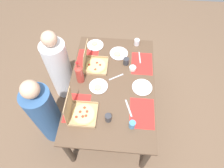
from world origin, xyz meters
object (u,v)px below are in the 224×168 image
(pizza_box_edge_far, at_px, (94,64))
(pizza_box_corner_right, at_px, (80,112))
(cup_clear_left, at_px, (126,61))
(diner_left_seat, at_px, (46,114))
(plate_far_left, at_px, (119,54))
(cup_spare, at_px, (132,125))
(plate_far_right, at_px, (98,86))
(cup_clear_right, at_px, (137,42))
(soda_bottle, at_px, (79,73))
(cup_red, at_px, (108,118))
(condiment_bowl, at_px, (133,68))
(diner_right_seat, at_px, (60,69))
(plate_near_right, at_px, (142,87))
(plate_near_left, at_px, (95,45))

(pizza_box_edge_far, xyz_separation_m, pizza_box_corner_right, (-0.67, 0.05, 0.00))
(cup_clear_left, height_order, diner_left_seat, diner_left_seat)
(plate_far_left, bearing_deg, cup_spare, -168.52)
(plate_far_right, relative_size, cup_clear_right, 2.50)
(soda_bottle, bearing_deg, cup_red, -142.17)
(cup_spare, height_order, diner_left_seat, diner_left_seat)
(condiment_bowl, xyz_separation_m, diner_right_seat, (0.10, 0.99, -0.24))
(condiment_bowl, bearing_deg, diner_left_seat, 120.70)
(plate_far_left, height_order, condiment_bowl, condiment_bowl)
(cup_red, bearing_deg, cup_clear_right, -13.92)
(cup_clear_right, relative_size, cup_clear_left, 0.96)
(pizza_box_corner_right, xyz_separation_m, plate_near_right, (0.39, -0.64, -0.04))
(cup_clear_right, bearing_deg, diner_right_seat, 107.68)
(cup_spare, bearing_deg, pizza_box_corner_right, 80.88)
(soda_bottle, height_order, cup_clear_left, soda_bottle)
(plate_far_left, bearing_deg, pizza_box_corner_right, 159.24)
(cup_spare, bearing_deg, plate_near_left, 25.32)
(plate_near_right, height_order, plate_near_left, plate_near_left)
(pizza_box_corner_right, bearing_deg, cup_spare, -99.12)
(pizza_box_edge_far, distance_m, plate_far_right, 0.32)
(soda_bottle, bearing_deg, pizza_box_edge_far, -28.80)
(plate_near_left, distance_m, diner_left_seat, 1.09)
(diner_left_seat, bearing_deg, plate_far_left, -44.23)
(cup_red, distance_m, diner_left_seat, 0.81)
(cup_spare, height_order, condiment_bowl, cup_spare)
(pizza_box_edge_far, bearing_deg, soda_bottle, 151.20)
(cup_spare, bearing_deg, pizza_box_edge_far, 33.17)
(pizza_box_corner_right, xyz_separation_m, cup_clear_left, (0.74, -0.44, -0.00))
(soda_bottle, bearing_deg, cup_clear_right, -44.81)
(pizza_box_corner_right, bearing_deg, pizza_box_edge_far, -4.05)
(plate_near_right, distance_m, cup_red, 0.56)
(plate_near_right, distance_m, condiment_bowl, 0.29)
(pizza_box_corner_right, relative_size, plate_far_left, 1.37)
(cup_spare, bearing_deg, diner_left_seat, 81.10)
(cup_clear_left, bearing_deg, condiment_bowl, -133.40)
(cup_red, bearing_deg, pizza_box_corner_right, 83.01)
(pizza_box_edge_far, xyz_separation_m, plate_far_left, (0.23, -0.29, -0.04))
(cup_clear_left, distance_m, condiment_bowl, 0.12)
(plate_far_right, bearing_deg, soda_bottle, 70.64)
(pizza_box_corner_right, xyz_separation_m, plate_far_right, (0.36, -0.14, -0.04))
(soda_bottle, relative_size, cup_clear_left, 3.57)
(plate_far_left, xyz_separation_m, plate_near_left, (0.13, 0.33, 0.00))
(cup_spare, bearing_deg, diner_right_seat, 49.80)
(plate_near_left, bearing_deg, plate_far_right, -169.17)
(plate_far_left, relative_size, cup_clear_left, 2.60)
(pizza_box_edge_far, bearing_deg, plate_far_left, -51.85)
(cup_spare, xyz_separation_m, cup_clear_left, (0.83, 0.10, -0.00))
(pizza_box_edge_far, distance_m, condiment_bowl, 0.48)
(plate_far_right, relative_size, cup_spare, 2.37)
(condiment_bowl, bearing_deg, cup_spare, -179.02)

